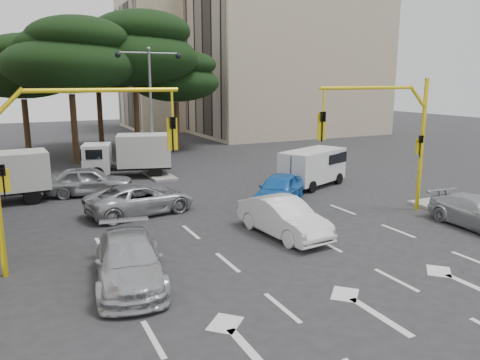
# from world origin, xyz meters

# --- Properties ---
(ground) EXTENTS (120.00, 120.00, 0.00)m
(ground) POSITION_xyz_m (0.00, 0.00, 0.00)
(ground) COLOR #28282B
(ground) RESTS_ON ground
(median_strip) EXTENTS (1.40, 6.00, 0.15)m
(median_strip) POSITION_xyz_m (0.00, 16.00, 0.07)
(median_strip) COLOR gray
(median_strip) RESTS_ON ground
(apartment_beige_near) EXTENTS (20.20, 12.15, 18.70)m
(apartment_beige_near) POSITION_xyz_m (19.95, 32.00, 9.35)
(apartment_beige_near) COLOR beige
(apartment_beige_near) RESTS_ON ground
(apartment_beige_far) EXTENTS (16.20, 12.15, 16.70)m
(apartment_beige_far) POSITION_xyz_m (12.95, 44.00, 8.35)
(apartment_beige_far) COLOR beige
(apartment_beige_far) RESTS_ON ground
(pine_left_near) EXTENTS (9.15, 9.15, 10.23)m
(pine_left_near) POSITION_xyz_m (-3.94, 21.96, 7.60)
(pine_left_near) COLOR #382616
(pine_left_near) RESTS_ON ground
(pine_center) EXTENTS (9.98, 9.98, 11.16)m
(pine_center) POSITION_xyz_m (1.06, 23.96, 8.30)
(pine_center) COLOR #382616
(pine_center) RESTS_ON ground
(pine_left_far) EXTENTS (8.32, 8.32, 9.30)m
(pine_left_far) POSITION_xyz_m (-6.94, 25.96, 6.91)
(pine_left_far) COLOR #382616
(pine_left_far) RESTS_ON ground
(pine_right) EXTENTS (7.49, 7.49, 8.37)m
(pine_right) POSITION_xyz_m (5.06, 25.96, 6.22)
(pine_right) COLOR #382616
(pine_right) RESTS_ON ground
(pine_back) EXTENTS (9.15, 9.15, 10.23)m
(pine_back) POSITION_xyz_m (-0.94, 28.96, 7.60)
(pine_back) COLOR #382616
(pine_back) RESTS_ON ground
(signal_mast_right) EXTENTS (5.79, 0.37, 6.00)m
(signal_mast_right) POSITION_xyz_m (6.80, 1.99, 3.88)
(signal_mast_right) COLOR yellow
(signal_mast_right) RESTS_ON ground
(signal_mast_left) EXTENTS (5.79, 0.37, 6.00)m
(signal_mast_left) POSITION_xyz_m (-6.80, 1.99, 3.88)
(signal_mast_left) COLOR yellow
(signal_mast_left) RESTS_ON ground
(street_lamp_center) EXTENTS (4.16, 0.36, 7.77)m
(street_lamp_center) POSITION_xyz_m (0.00, 16.00, 5.43)
(street_lamp_center) COLOR slate
(street_lamp_center) RESTS_ON median_strip
(car_white_hatch) EXTENTS (1.98, 4.54, 1.45)m
(car_white_hatch) POSITION_xyz_m (1.10, 1.58, 0.72)
(car_white_hatch) COLOR white
(car_white_hatch) RESTS_ON ground
(car_blue_compact) EXTENTS (4.31, 4.27, 1.47)m
(car_blue_compact) POSITION_xyz_m (3.34, 5.67, 0.74)
(car_blue_compact) COLOR blue
(car_blue_compact) RESTS_ON ground
(car_silver_wagon) EXTENTS (2.67, 4.99, 1.38)m
(car_silver_wagon) POSITION_xyz_m (-5.26, -0.15, 0.69)
(car_silver_wagon) COLOR #AAACB3
(car_silver_wagon) RESTS_ON ground
(car_silver_cross_a) EXTENTS (5.19, 3.04, 1.36)m
(car_silver_cross_a) POSITION_xyz_m (-3.09, 7.00, 0.68)
(car_silver_cross_a) COLOR #A8ABB0
(car_silver_cross_a) RESTS_ON ground
(car_silver_cross_b) EXTENTS (4.72, 2.77, 1.51)m
(car_silver_cross_b) POSITION_xyz_m (-4.63, 11.62, 0.75)
(car_silver_cross_b) COLOR #999CA1
(car_silver_cross_b) RESTS_ON ground
(car_silver_parked) EXTENTS (2.02, 4.48, 1.27)m
(car_silver_parked) POSITION_xyz_m (8.70, -1.15, 0.64)
(car_silver_parked) COLOR #A9ACB1
(car_silver_parked) RESTS_ON ground
(van_white) EXTENTS (4.63, 3.37, 2.11)m
(van_white) POSITION_xyz_m (7.09, 8.32, 1.05)
(van_white) COLOR silver
(van_white) RESTS_ON ground
(box_truck_b) EXTENTS (5.76, 3.59, 2.63)m
(box_truck_b) POSITION_xyz_m (-1.68, 15.50, 1.32)
(box_truck_b) COLOR white
(box_truck_b) RESTS_ON ground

